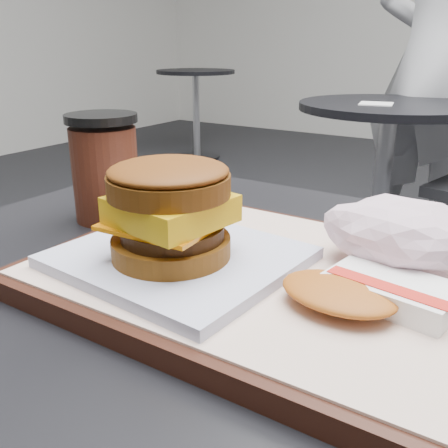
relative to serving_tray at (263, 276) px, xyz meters
The scene contains 9 objects.
serving_tray is the anchor object (origin of this frame).
breakfast_sandwich 0.09m from the serving_tray, 147.84° to the right, with size 0.20×0.18×0.09m.
hash_brown 0.10m from the serving_tray, 10.31° to the right, with size 0.12×0.10×0.02m.
crumpled_wrapper 0.12m from the serving_tray, 33.29° to the left, with size 0.13×0.10×0.06m, color white, non-canonical shape.
coffee_cup 0.25m from the serving_tray, 166.65° to the left, with size 0.08×0.08×0.12m.
neighbor_table 1.70m from the serving_tray, 101.67° to the left, with size 0.70×0.70×0.75m.
napkin 1.62m from the serving_tray, 103.37° to the left, with size 0.12×0.12×0.00m, color white.
patron 2.13m from the serving_tray, 97.67° to the left, with size 0.65×0.43×1.79m, color silver.
bg_table_mid 4.00m from the serving_tray, 126.74° to the left, with size 0.66×0.66×0.75m.
Camera 1 is at (0.17, -0.35, 0.97)m, focal length 40.00 mm.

